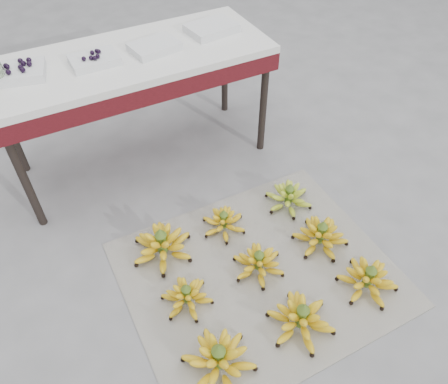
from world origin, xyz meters
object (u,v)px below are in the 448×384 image
bunch_front_center (301,319)px  tray_right (155,47)px  bunch_mid_center (259,263)px  vendor_table (132,68)px  tray_far_left (16,72)px  bunch_front_right (368,280)px  bunch_front_left (219,360)px  bunch_back_right (289,197)px  tray_left (94,60)px  tray_far_right (212,28)px  bunch_mid_left (187,296)px  bunch_mid_right (321,236)px  bunch_back_left (162,245)px  bunch_back_center (224,222)px  newspaper_mat (259,274)px

bunch_front_center → tray_right: bearing=107.0°
bunch_mid_center → vendor_table: bearing=110.1°
tray_far_left → bunch_front_right: bearing=-51.2°
tray_far_left → tray_right: bearing=-5.1°
bunch_front_left → bunch_front_center: bearing=-21.2°
bunch_front_center → bunch_back_right: bunch_front_center is taller
tray_left → tray_far_right: bearing=3.4°
bunch_front_right → vendor_table: bearing=115.0°
bunch_mid_left → bunch_mid_center: size_ratio=0.95×
bunch_front_right → bunch_mid_center: bearing=143.1°
bunch_front_center → tray_far_right: bearing=92.6°
bunch_front_left → bunch_mid_right: bunch_front_left is taller
bunch_mid_left → tray_right: bearing=59.6°
bunch_front_right → tray_far_left: tray_far_left is taller
vendor_table → tray_far_left: (-0.55, 0.03, 0.10)m
bunch_front_left → vendor_table: 1.51m
bunch_back_left → bunch_back_center: (0.35, 0.00, -0.02)m
bunch_front_right → bunch_mid_right: size_ratio=1.01×
bunch_back_right → bunch_back_center: bearing=-164.6°
bunch_front_center → bunch_back_left: bunch_back_left is taller
bunch_back_center → tray_right: (-0.03, 0.71, 0.67)m
newspaper_mat → bunch_front_center: bearing=-87.3°
bunch_mid_center → bunch_back_center: bearing=105.0°
bunch_front_left → newspaper_mat: bearing=19.1°
vendor_table → tray_right: 0.17m
newspaper_mat → tray_right: tray_right is taller
bunch_back_center → tray_far_left: (-0.70, 0.77, 0.67)m
bunch_front_left → bunch_front_right: bearing=-19.1°
vendor_table → bunch_mid_left: bearing=-100.7°
newspaper_mat → tray_left: size_ratio=5.36×
bunch_front_center → bunch_mid_right: 0.49m
vendor_table → tray_far_right: bearing=3.0°
newspaper_mat → tray_far_left: bearing=123.1°
bunch_mid_right → tray_far_left: tray_far_left is taller
newspaper_mat → bunch_mid_center: (0.01, 0.02, 0.06)m
newspaper_mat → bunch_front_left: size_ratio=3.22×
bunch_back_left → bunch_back_center: bunch_back_left is taller
bunch_front_right → tray_far_left: size_ratio=0.95×
vendor_table → tray_far_right: size_ratio=5.14×
bunch_front_right → bunch_mid_right: (-0.04, 0.31, 0.00)m
newspaper_mat → bunch_mid_center: 0.06m
bunch_front_right → bunch_mid_left: bunch_front_right is taller
newspaper_mat → tray_far_right: bearing=74.1°
bunch_mid_right → tray_far_left: (-1.09, 1.09, 0.66)m
vendor_table → bunch_mid_center: bearing=-80.1°
bunch_mid_center → bunch_mid_right: bearing=9.1°
bunch_front_left → bunch_back_left: bunch_back_left is taller
bunch_front_center → vendor_table: size_ratio=0.25×
bunch_back_left → bunch_front_center: bearing=-67.7°
newspaper_mat → tray_far_right: (0.31, 1.10, 0.72)m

